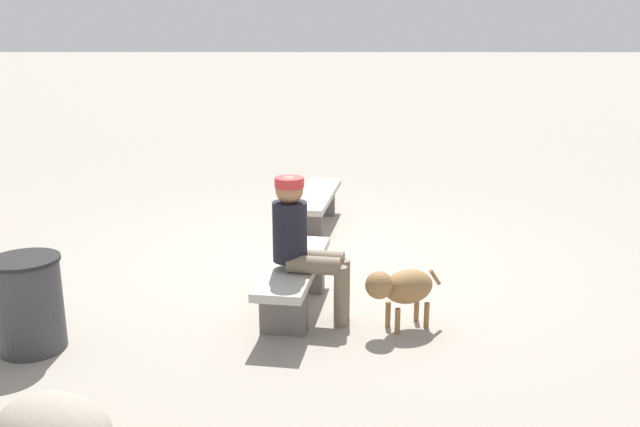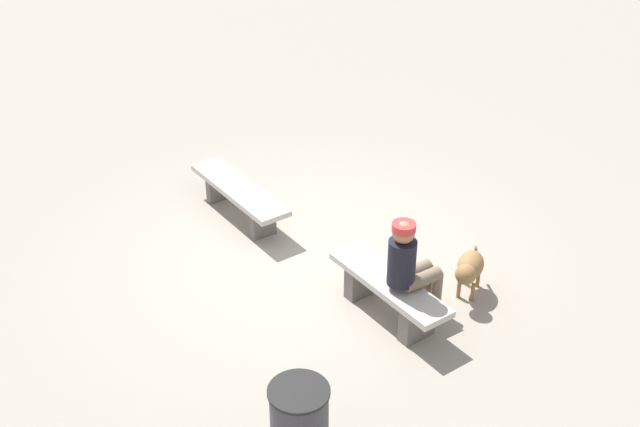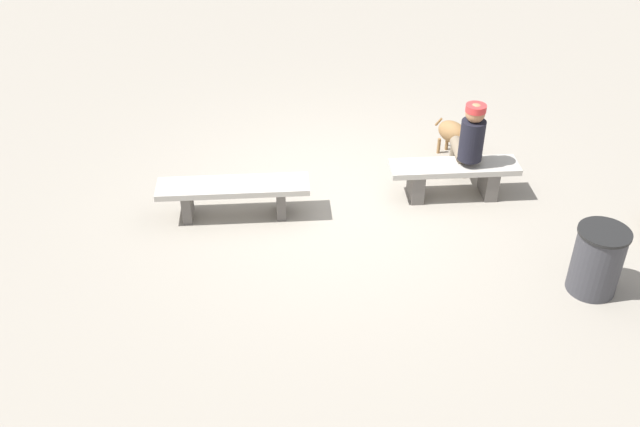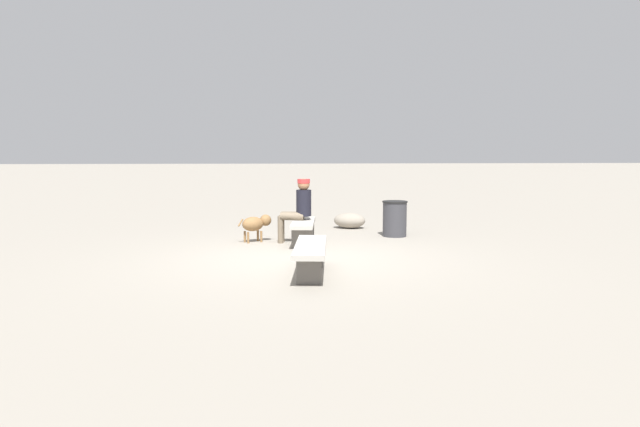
% 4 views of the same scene
% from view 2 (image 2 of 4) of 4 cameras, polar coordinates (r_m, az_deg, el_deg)
% --- Properties ---
extents(ground, '(210.00, 210.00, 0.06)m').
position_cam_2_polar(ground, '(9.49, -0.59, -3.26)').
color(ground, gray).
extents(bench_left, '(1.80, 0.67, 0.44)m').
position_cam_2_polar(bench_left, '(10.13, -5.77, 1.37)').
color(bench_left, '#605B56').
rests_on(bench_left, ground).
extents(bench_right, '(1.60, 0.63, 0.45)m').
position_cam_2_polar(bench_right, '(8.43, 4.93, -5.59)').
color(bench_right, '#605B56').
rests_on(bench_right, ground).
extents(seated_person, '(0.38, 0.65, 1.24)m').
position_cam_2_polar(seated_person, '(8.15, 6.43, -3.57)').
color(seated_person, black).
rests_on(seated_person, ground).
extents(dog, '(0.44, 0.65, 0.53)m').
position_cam_2_polar(dog, '(8.80, 10.61, -3.84)').
color(dog, olive).
rests_on(dog, ground).
extents(trash_bin, '(0.52, 0.52, 0.74)m').
position_cam_2_polar(trash_bin, '(6.90, -1.49, -14.69)').
color(trash_bin, '#38383D').
rests_on(trash_bin, ground).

